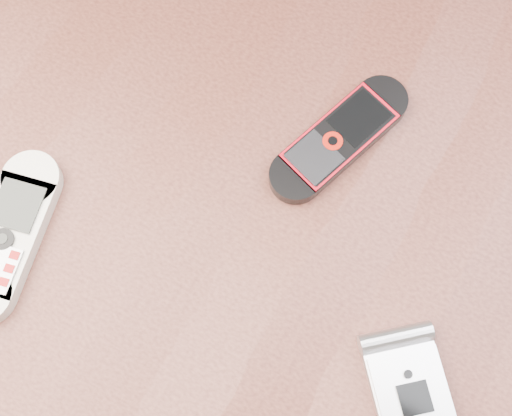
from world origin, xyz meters
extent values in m
plane|color=#472B19|center=(0.00, 0.00, 0.00)|extent=(4.00, 4.00, 0.00)
cube|color=black|center=(0.00, 0.00, 0.73)|extent=(1.20, 0.80, 0.03)
cube|color=beige|center=(-0.15, -0.11, 0.76)|extent=(0.07, 0.14, 0.02)
cube|color=black|center=(0.03, 0.08, 0.76)|extent=(0.08, 0.14, 0.01)
cube|color=silver|center=(0.17, -0.07, 0.76)|extent=(0.11, 0.11, 0.02)
camera|label=1|loc=(0.09, -0.15, 1.27)|focal=50.00mm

